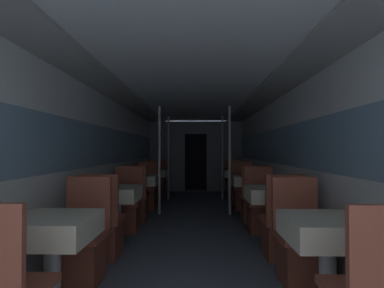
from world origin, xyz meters
The scene contains 30 objects.
wall_left centered at (-1.39, 3.63, 1.07)m, with size 0.05×10.06×2.06m.
wall_right centered at (1.39, 3.63, 1.07)m, with size 0.05×10.06×2.06m.
ceiling_panel centered at (0.00, 3.63, 2.11)m, with size 2.79×10.06×0.07m.
bulkhead_far centered at (0.00, 7.51, 1.03)m, with size 2.73×0.09×2.06m.
dining_table_left_0 centered at (-1.02, 0.86, 0.61)m, with size 0.60×0.60×0.74m.
chair_left_far_0 centered at (-1.02, 1.43, 0.29)m, with size 0.44×0.44×0.97m.
dining_table_left_1 centered at (-1.02, 2.61, 0.61)m, with size 0.60×0.60×0.74m.
chair_left_near_1 centered at (-1.02, 2.05, 0.29)m, with size 0.44×0.44×0.97m.
chair_left_far_1 centered at (-1.02, 3.17, 0.29)m, with size 0.44×0.44×0.97m.
dining_table_left_2 centered at (-1.02, 4.35, 0.61)m, with size 0.60×0.60×0.74m.
chair_left_near_2 centered at (-1.02, 3.79, 0.29)m, with size 0.44×0.44×0.97m.
chair_left_far_2 centered at (-1.02, 4.92, 0.29)m, with size 0.44×0.44×0.97m.
support_pole_left_2 centered at (-0.67, 4.35, 1.03)m, with size 0.05×0.05×2.06m.
dining_table_left_3 centered at (-1.02, 6.10, 0.61)m, with size 0.60×0.60×0.74m.
chair_left_near_3 centered at (-1.02, 5.54, 0.29)m, with size 0.44×0.44×0.97m.
chair_left_far_3 centered at (-1.02, 6.66, 0.29)m, with size 0.44×0.44×0.97m.
support_pole_left_3 centered at (-0.67, 6.10, 1.03)m, with size 0.05×0.05×2.06m.
dining_table_right_0 centered at (1.02, 0.86, 0.61)m, with size 0.60×0.60×0.74m.
chair_right_far_0 centered at (1.02, 1.43, 0.29)m, with size 0.44×0.44×0.97m.
dining_table_right_1 centered at (1.02, 2.61, 0.61)m, with size 0.60×0.60×0.74m.
chair_right_near_1 centered at (1.02, 2.05, 0.29)m, with size 0.44×0.44×0.97m.
chair_right_far_1 centered at (1.02, 3.17, 0.29)m, with size 0.44×0.44×0.97m.
dining_table_right_2 centered at (1.02, 4.35, 0.61)m, with size 0.60×0.60×0.74m.
chair_right_near_2 centered at (1.02, 3.79, 0.29)m, with size 0.44×0.44×0.97m.
chair_right_far_2 centered at (1.02, 4.92, 0.29)m, with size 0.44×0.44×0.97m.
support_pole_right_2 centered at (0.67, 4.35, 1.03)m, with size 0.05×0.05×2.06m.
dining_table_right_3 centered at (1.02, 6.10, 0.61)m, with size 0.60×0.60×0.74m.
chair_right_near_3 centered at (1.02, 5.54, 0.29)m, with size 0.44×0.44×0.97m.
chair_right_far_3 centered at (1.02, 6.66, 0.29)m, with size 0.44×0.44×0.97m.
support_pole_right_3 centered at (0.67, 6.10, 1.03)m, with size 0.05×0.05×2.06m.
Camera 1 is at (0.07, -1.35, 1.23)m, focal length 28.00 mm.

